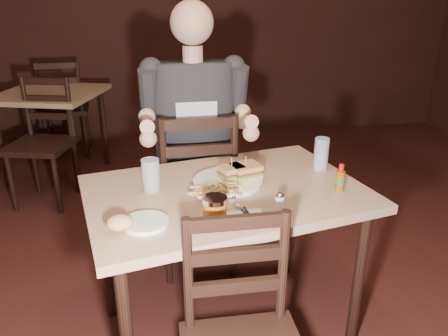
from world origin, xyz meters
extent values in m
plane|color=#361814|center=(0.00, 3.50, 1.40)|extent=(6.00, 0.00, 6.00)
cube|color=tan|center=(-0.15, 0.31, 0.75)|extent=(1.32, 1.01, 0.04)
cylinder|color=black|center=(-0.71, 0.51, 0.36)|extent=(0.05, 0.05, 0.73)
cylinder|color=black|center=(0.42, 0.10, 0.36)|extent=(0.05, 0.05, 0.73)
cylinder|color=black|center=(0.29, 0.72, 0.36)|extent=(0.05, 0.05, 0.73)
cube|color=tan|center=(-1.30, 2.50, 0.75)|extent=(1.00, 1.00, 0.04)
cylinder|color=black|center=(-1.70, 2.29, 0.36)|extent=(0.04, 0.04, 0.73)
cylinder|color=black|center=(-1.51, 2.90, 0.36)|extent=(0.04, 0.04, 0.73)
cylinder|color=black|center=(-1.09, 2.10, 0.36)|extent=(0.04, 0.04, 0.73)
cylinder|color=black|center=(-0.90, 2.71, 0.36)|extent=(0.04, 0.04, 0.73)
cylinder|color=white|center=(-0.13, 0.36, 0.78)|extent=(0.35, 0.35, 0.02)
ellipsoid|color=maroon|center=(-0.13, 0.28, 0.79)|extent=(0.05, 0.05, 0.01)
cylinder|color=silver|center=(-0.46, 0.35, 0.84)|extent=(0.09, 0.09, 0.14)
cylinder|color=silver|center=(0.34, 0.46, 0.85)|extent=(0.08, 0.08, 0.16)
cube|color=white|center=(-0.11, 0.04, 0.77)|extent=(0.14, 0.13, 0.00)
cube|color=silver|center=(-0.11, 0.06, 0.78)|extent=(0.07, 0.22, 0.01)
cube|color=silver|center=(-0.10, 0.05, 0.78)|extent=(0.02, 0.15, 0.00)
cylinder|color=white|center=(-0.49, 0.05, 0.78)|extent=(0.20, 0.20, 0.01)
ellipsoid|color=tan|center=(-0.58, 0.01, 0.81)|extent=(0.11, 0.10, 0.06)
camera|label=1|loc=(-0.44, -1.39, 1.57)|focal=35.00mm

